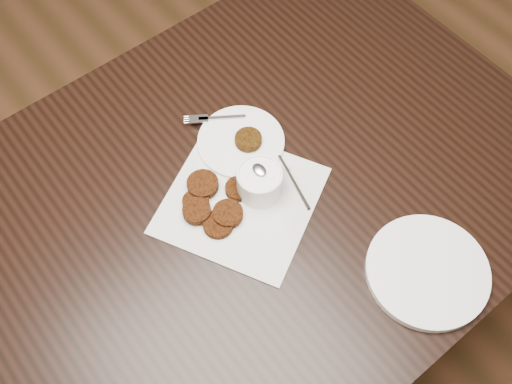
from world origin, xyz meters
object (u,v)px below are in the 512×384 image
sauce_ramekin (260,173)px  plate_empty (427,271)px  table (225,283)px  napkin (241,200)px  plate_with_patty (241,140)px

sauce_ramekin → plate_empty: sauce_ramekin is taller
table → napkin: 0.38m
sauce_ramekin → plate_with_patty: 0.13m
plate_with_patty → napkin: bearing=-128.2°
plate_with_patty → table: bearing=-144.5°
plate_with_patty → sauce_ramekin: bearing=-109.8°
sauce_ramekin → plate_with_patty: sauce_ramekin is taller
sauce_ramekin → plate_empty: 0.36m
table → plate_empty: size_ratio=6.38×
table → plate_empty: plate_empty is taller
napkin → plate_empty: size_ratio=1.23×
napkin → table: bearing=171.3°
sauce_ramekin → plate_with_patty: (0.04, 0.11, -0.05)m
napkin → plate_empty: plate_empty is taller
table → sauce_ramekin: bearing=-7.7°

